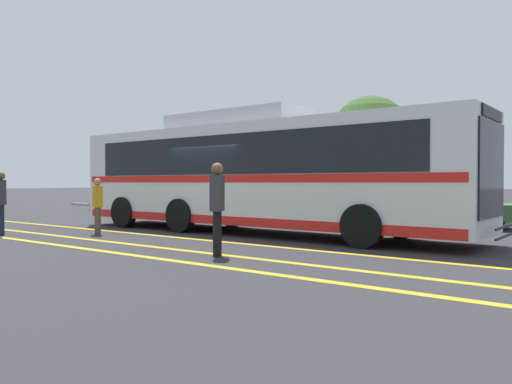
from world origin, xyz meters
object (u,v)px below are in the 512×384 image
Objects in this scene: parked_car_2 at (312,201)px; pedestrian_2 at (217,202)px; transit_bus at (255,172)px; parked_car_0 at (128,196)px; pedestrian_0 at (98,203)px; parked_car_1 at (212,197)px; parked_car_3 at (448,207)px; tree_0 at (370,136)px; pedestrian_1 at (1,199)px.

parked_car_2 is 2.23× the size of pedestrian_2.
parked_car_0 is at bearing -112.67° from transit_bus.
parked_car_2 is 8.85m from pedestrian_0.
transit_bus reaches higher than parked_car_1.
pedestrian_2 is at bearing -156.71° from parked_car_2.
parked_car_3 is at bearing -87.38° from parked_car_2.
pedestrian_2 is at bearing 38.13° from parked_car_1.
parked_car_1 is 2.75× the size of pedestrian_0.
parked_car_2 reaches higher than parked_car_0.
tree_0 reaches higher than pedestrian_0.
parked_car_2 is 11.13m from pedestrian_1.
tree_0 reaches higher than parked_car_3.
parked_car_0 is 16.30m from parked_car_3.
pedestrian_2 reaches higher than parked_car_0.
pedestrian_1 is at bearing -144.00° from parked_car_0.
tree_0 is (2.19, 13.56, 2.78)m from pedestrian_0.
pedestrian_0 is 2.60m from pedestrian_1.
parked_car_0 is at bearing -152.06° from pedestrian_2.
pedestrian_2 is at bearing -77.24° from tree_0.
parked_car_0 is at bearing 94.93° from parked_car_2.
parked_car_2 is at bearing 88.28° from pedestrian_1.
parked_car_0 is at bearing -88.44° from parked_car_3.
pedestrian_0 is at bearing -99.16° from tree_0.
parked_car_0 is 5.68m from parked_car_1.
parked_car_3 is at bearing 140.73° from pedestrian_2.
pedestrian_0 is at bearing -131.98° from parked_car_0.
transit_bus is at bearing -112.67° from parked_car_0.
parked_car_3 is at bearing 67.22° from pedestrian_1.
tree_0 is at bearing -134.14° from parked_car_3.
transit_bus is 10.80m from tree_0.
transit_bus reaches higher than pedestrian_0.
parked_car_1 reaches higher than parked_car_2.
transit_bus is 4.59m from pedestrian_0.
pedestrian_2 reaches higher than pedestrian_1.
parked_car_1 is 0.79× the size of tree_0.
parked_car_1 is (5.67, 0.32, 0.02)m from parked_car_0.
parked_car_1 is at bearing -166.73° from pedestrian_2.
parked_car_2 is at bearing -87.89° from parked_car_0.
parked_car_0 is 17.36m from pedestrian_2.
parked_car_1 is 1.05× the size of parked_car_2.
pedestrian_2 is at bearing 13.28° from pedestrian_0.
pedestrian_2 reaches higher than parked_car_2.
transit_bus is 2.82× the size of parked_car_0.
parked_car_2 is at bearing 170.76° from pedestrian_2.
transit_bus is 7.14m from pedestrian_1.
pedestrian_2 is 0.34× the size of tree_0.
parked_car_0 is 12.45m from pedestrian_1.
parked_car_3 is 2.65× the size of pedestrian_0.
transit_bus reaches higher than pedestrian_2.
parked_car_3 is at bearing 145.93° from transit_bus.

